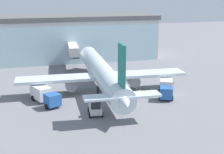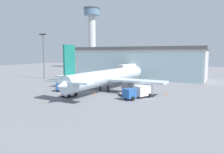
{
  "view_description": "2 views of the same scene",
  "coord_description": "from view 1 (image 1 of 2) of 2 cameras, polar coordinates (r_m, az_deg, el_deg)",
  "views": [
    {
      "loc": [
        -10.92,
        -51.73,
        18.35
      ],
      "look_at": [
        4.29,
        2.17,
        2.89
      ],
      "focal_mm": 50.0,
      "sensor_mm": 36.0,
      "label": 1
    },
    {
      "loc": [
        28.79,
        -46.79,
        9.91
      ],
      "look_at": [
        4.44,
        2.21,
        3.72
      ],
      "focal_mm": 35.0,
      "sensor_mm": 36.0,
      "label": 2
    }
  ],
  "objects": [
    {
      "name": "ground",
      "position": [
        55.96,
        -3.63,
        -3.74
      ],
      "size": [
        240.0,
        240.0,
        0.0
      ],
      "primitive_type": "plane",
      "color": "slate"
    },
    {
      "name": "terminal_building",
      "position": [
        88.19,
        -8.56,
        7.22
      ],
      "size": [
        50.46,
        16.8,
        12.02
      ],
      "rotation": [
        0.0,
        0.0,
        -0.01
      ],
      "color": "#B8B8B8",
      "rests_on": "ground"
    },
    {
      "name": "jet_bridge",
      "position": [
        77.97,
        -7.21,
        5.06
      ],
      "size": [
        3.53,
        13.45,
        5.85
      ],
      "rotation": [
        0.0,
        0.0,
        1.47
      ],
      "color": "silver",
      "rests_on": "ground"
    },
    {
      "name": "airplane",
      "position": [
        58.75,
        -1.87,
        0.75
      ],
      "size": [
        31.58,
        38.06,
        11.41
      ],
      "rotation": [
        0.0,
        0.0,
        1.51
      ],
      "color": "silver",
      "rests_on": "ground"
    },
    {
      "name": "catering_truck",
      "position": [
        53.83,
        -12.23,
        -3.21
      ],
      "size": [
        4.81,
        7.59,
        2.65
      ],
      "rotation": [
        0.0,
        0.0,
        5.1
      ],
      "color": "#2659A5",
      "rests_on": "ground"
    },
    {
      "name": "fuel_truck",
      "position": [
        57.46,
        9.85,
        -1.89
      ],
      "size": [
        5.06,
        7.55,
        2.65
      ],
      "rotation": [
        0.0,
        0.0,
        4.28
      ],
      "color": "#2659A5",
      "rests_on": "ground"
    },
    {
      "name": "baggage_cart",
      "position": [
        56.93,
        5.89,
        -2.92
      ],
      "size": [
        3.1,
        3.12,
        1.5
      ],
      "rotation": [
        0.0,
        0.0,
        2.34
      ],
      "color": "#9E998C",
      "rests_on": "ground"
    },
    {
      "name": "pushback_tug",
      "position": [
        47.99,
        -3.07,
        -5.81
      ],
      "size": [
        2.51,
        3.4,
        2.3
      ],
      "rotation": [
        0.0,
        0.0,
        1.45
      ],
      "color": "silver",
      "rests_on": "ground"
    },
    {
      "name": "safety_cone_nose",
      "position": [
        53.7,
        -0.72,
        -4.23
      ],
      "size": [
        0.36,
        0.36,
        0.55
      ],
      "primitive_type": "cone",
      "color": "orange",
      "rests_on": "ground"
    },
    {
      "name": "safety_cone_wingtip",
      "position": [
        64.87,
        11.22,
        -1.05
      ],
      "size": [
        0.36,
        0.36,
        0.55
      ],
      "primitive_type": "cone",
      "color": "orange",
      "rests_on": "ground"
    }
  ]
}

